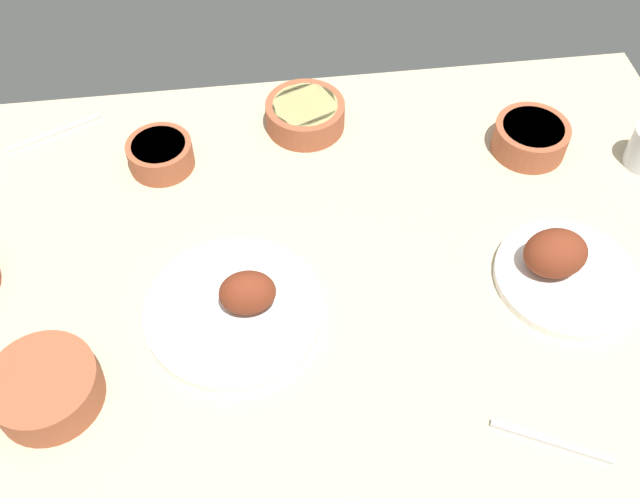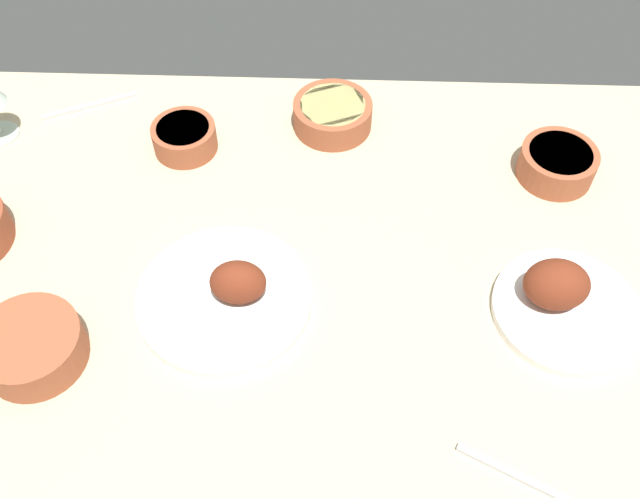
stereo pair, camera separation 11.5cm
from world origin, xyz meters
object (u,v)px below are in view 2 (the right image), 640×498
Objects in this scene: bowl_onions at (184,137)px; bowl_potatoes at (333,114)px; bowl_sauce at (31,346)px; spoon_loose at (90,106)px; bowl_pasta at (557,163)px; plate_center_main at (228,294)px; fork_loose at (516,475)px; plate_far_side at (562,299)px.

bowl_potatoes is (26.80, 7.01, 0.08)cm from bowl_onions.
bowl_potatoes is at bearing 14.66° from bowl_onions.
spoon_loose is at bearing 95.19° from bowl_sauce.
bowl_sauce is 47.00cm from bowl_onions.
bowl_pasta is 0.73× the size of spoon_loose.
plate_center_main reaches higher than spoon_loose.
plate_center_main is 48.76cm from fork_loose.
bowl_onions reaches higher than spoon_loose.
plate_far_side is 78.70cm from bowl_sauce.
bowl_onions is at bearing -51.81° from spoon_loose.
spoon_loose is at bearing 152.17° from plate_far_side.
plate_far_side is at bearing -97.96° from bowl_pasta.
bowl_pasta is at bearing -16.15° from bowl_potatoes.
bowl_sauce is at bearing -171.85° from plate_far_side.
fork_loose is at bearing -110.66° from plate_far_side.
bowl_pasta is 57.22cm from fork_loose.
bowl_pasta is 0.88× the size of bowl_sauce.
plate_center_main is 1.66× the size of fork_loose.
bowl_potatoes is 71.75cm from fork_loose.
bowl_pasta reaches higher than fork_loose.
plate_far_side reaches higher than fork_loose.
fork_loose is (52.54, -59.91, -2.38)cm from bowl_onions.
bowl_pasta is 0.81× the size of fork_loose.
fork_loose is (-14.06, -55.40, -2.63)cm from bowl_pasta.
spoon_loose is (-72.84, 70.39, 0.00)cm from fork_loose.
bowl_potatoes is at bearing -42.39° from fork_loose.
bowl_potatoes is (-35.79, 40.29, 0.20)cm from plate_far_side.
plate_far_side reaches higher than spoon_loose.
plate_far_side is at bearing -84.09° from fork_loose.
bowl_potatoes reaches higher than fork_loose.
plate_center_main is 35.40cm from bowl_onions.
bowl_pasta reaches higher than spoon_loose.
bowl_pasta is at bearing 82.04° from plate_far_side.
plate_far_side is at bearing -52.34° from spoon_loose.
bowl_sauce is 1.30× the size of bowl_onions.
bowl_sauce is (-81.92, -39.92, 0.17)cm from bowl_pasta.
plate_far_side is at bearing 8.15° from bowl_sauce.
plate_far_side reaches higher than bowl_onions.
plate_far_side is 1.94× the size of bowl_onions.
bowl_potatoes is 0.90× the size of fork_loose.
bowl_pasta is (4.02, 28.76, 0.37)cm from plate_far_side.
bowl_sauce reaches higher than spoon_loose.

